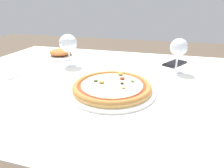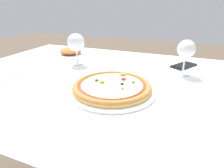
{
  "view_description": "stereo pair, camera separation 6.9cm",
  "coord_description": "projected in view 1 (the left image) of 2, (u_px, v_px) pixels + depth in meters",
  "views": [
    {
      "loc": [
        0.29,
        -0.73,
        1.03
      ],
      "look_at": [
        0.12,
        -0.12,
        0.75
      ],
      "focal_mm": 30.0,
      "sensor_mm": 36.0,
      "label": 1
    },
    {
      "loc": [
        0.36,
        -0.71,
        1.03
      ],
      "look_at": [
        0.12,
        -0.12,
        0.75
      ],
      "focal_mm": 30.0,
      "sensor_mm": 36.0,
      "label": 2
    }
  ],
  "objects": [
    {
      "name": "side_plate",
      "position": [
        61.0,
        54.0,
        1.15
      ],
      "size": [
        0.23,
        0.23,
        0.05
      ],
      "color": "white",
      "rests_on": "dining_table"
    },
    {
      "name": "wine_glass_far_right",
      "position": [
        68.0,
        44.0,
        0.95
      ],
      "size": [
        0.09,
        0.09,
        0.16
      ],
      "color": "silver",
      "rests_on": "dining_table"
    },
    {
      "name": "dining_table",
      "position": [
        93.0,
        94.0,
        0.87
      ],
      "size": [
        1.33,
        1.01,
        0.72
      ],
      "color": "brown",
      "rests_on": "ground_plane"
    },
    {
      "name": "cell_phone",
      "position": [
        175.0,
        63.0,
        1.01
      ],
      "size": [
        0.13,
        0.16,
        0.01
      ],
      "color": "black",
      "rests_on": "dining_table"
    },
    {
      "name": "pizza_plate",
      "position": [
        112.0,
        87.0,
        0.7
      ],
      "size": [
        0.33,
        0.33,
        0.04
      ],
      "color": "white",
      "rests_on": "dining_table"
    },
    {
      "name": "wine_glass_far_left",
      "position": [
        179.0,
        48.0,
        0.86
      ],
      "size": [
        0.08,
        0.08,
        0.16
      ],
      "color": "silver",
      "rests_on": "dining_table"
    },
    {
      "name": "fork",
      "position": [
        5.0,
        81.0,
        0.79
      ],
      "size": [
        0.05,
        0.17,
        0.0
      ],
      "color": "silver",
      "rests_on": "dining_table"
    }
  ]
}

